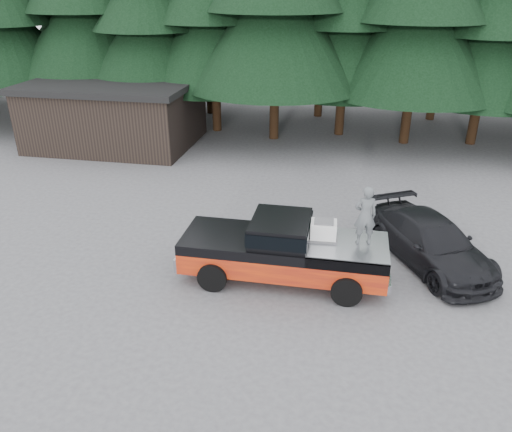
% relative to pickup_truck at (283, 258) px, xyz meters
% --- Properties ---
extents(ground, '(120.00, 120.00, 0.00)m').
position_rel_pickup_truck_xyz_m(ground, '(-1.52, -0.37, -0.67)').
color(ground, '#4E4E50').
rests_on(ground, ground).
extents(pickup_truck, '(6.00, 2.04, 1.33)m').
position_rel_pickup_truck_xyz_m(pickup_truck, '(0.00, 0.00, 0.00)').
color(pickup_truck, red).
rests_on(pickup_truck, ground).
extents(truck_cab, '(1.66, 1.90, 0.59)m').
position_rel_pickup_truck_xyz_m(truck_cab, '(-0.10, 0.00, 0.96)').
color(truck_cab, black).
rests_on(truck_cab, pickup_truck).
extents(air_compressor, '(0.74, 0.62, 0.49)m').
position_rel_pickup_truck_xyz_m(air_compressor, '(1.09, 0.17, 0.91)').
color(air_compressor, white).
rests_on(air_compressor, pickup_truck).
extents(man_on_bed, '(0.69, 0.54, 1.69)m').
position_rel_pickup_truck_xyz_m(man_on_bed, '(2.18, 0.11, 1.51)').
color(man_on_bed, '#53585A').
rests_on(man_on_bed, pickup_truck).
extents(parked_car, '(4.10, 5.28, 1.43)m').
position_rel_pickup_truck_xyz_m(parked_car, '(4.30, 1.73, 0.05)').
color(parked_car, black).
rests_on(parked_car, ground).
extents(utility_building, '(8.40, 6.40, 3.30)m').
position_rel_pickup_truck_xyz_m(utility_building, '(-10.52, 11.63, 1.00)').
color(utility_building, black).
rests_on(utility_building, ground).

